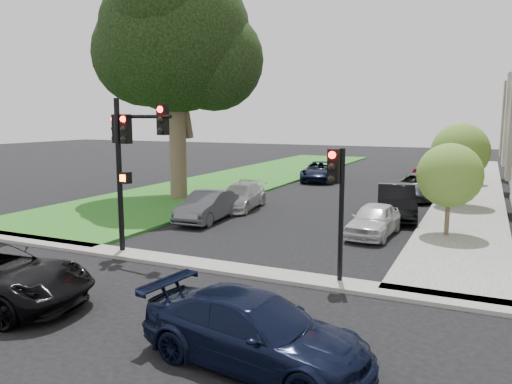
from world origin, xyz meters
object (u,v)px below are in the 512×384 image
at_px(car_cross_far, 255,331).
at_px(car_parked_3, 424,178).
at_px(small_tree_c, 467,150).
at_px(car_parked_1, 396,202).
at_px(small_tree_a, 450,175).
at_px(traffic_signal_main, 129,148).
at_px(car_parked_2, 417,186).
at_px(traffic_signal_secondary, 337,190).
at_px(eucalyptus, 174,37).
at_px(car_parked_8, 320,171).
at_px(small_tree_b, 460,152).
at_px(car_parked_4, 433,166).
at_px(car_parked_0, 374,220).
at_px(car_parked_6, 240,196).
at_px(car_parked_5, 207,206).

distance_m(car_cross_far, car_parked_3, 26.01).
relative_size(small_tree_c, car_parked_1, 0.76).
relative_size(small_tree_a, traffic_signal_main, 0.70).
bearing_deg(car_parked_2, traffic_signal_secondary, -85.56).
relative_size(eucalyptus, car_parked_1, 2.77).
distance_m(traffic_signal_main, car_parked_8, 21.89).
distance_m(eucalyptus, car_parked_1, 14.65).
distance_m(small_tree_c, car_parked_3, 4.17).
bearing_deg(car_parked_1, eucalyptus, 167.28).
bearing_deg(traffic_signal_main, car_cross_far, -36.55).
height_order(eucalyptus, traffic_signal_secondary, eucalyptus).
height_order(small_tree_b, car_parked_2, small_tree_b).
xyz_separation_m(car_parked_3, car_parked_4, (-0.24, 8.39, 0.05)).
bearing_deg(traffic_signal_main, small_tree_b, 56.15).
relative_size(small_tree_a, car_parked_4, 0.69).
height_order(car_parked_0, car_parked_6, car_parked_0).
bearing_deg(eucalyptus, car_parked_6, -13.21).
bearing_deg(traffic_signal_secondary, car_parked_4, 90.30).
bearing_deg(car_parked_4, traffic_signal_secondary, -93.08).
height_order(traffic_signal_secondary, car_parked_0, traffic_signal_secondary).
distance_m(car_parked_5, car_parked_6, 3.37).
xyz_separation_m(eucalyptus, car_parked_4, (11.99, 18.86, -8.19)).
relative_size(traffic_signal_main, car_parked_3, 1.24).
relative_size(car_parked_3, car_parked_4, 0.80).
relative_size(small_tree_a, traffic_signal_secondary, 0.96).
relative_size(small_tree_a, car_parked_8, 0.72).
bearing_deg(car_parked_2, car_parked_1, -86.30).
height_order(eucalyptus, car_cross_far, eucalyptus).
bearing_deg(car_parked_1, traffic_signal_main, -136.94).
xyz_separation_m(car_parked_4, car_parked_8, (-7.19, -7.46, -0.06)).
xyz_separation_m(eucalyptus, car_parked_8, (4.80, 11.40, -8.25)).
height_order(small_tree_a, car_parked_0, small_tree_a).
bearing_deg(car_parked_3, car_parked_6, -135.39).
bearing_deg(small_tree_c, car_parked_3, -128.12).
distance_m(small_tree_b, car_parked_2, 3.74).
bearing_deg(car_parked_3, small_tree_c, 40.33).
xyz_separation_m(car_parked_1, car_parked_4, (-0.16, 19.13, -0.00)).
bearing_deg(small_tree_b, car_parked_8, 142.87).
height_order(small_tree_c, car_parked_3, small_tree_c).
distance_m(eucalyptus, car_cross_far, 21.34).
relative_size(traffic_signal_secondary, car_parked_0, 1.00).
bearing_deg(car_parked_8, small_tree_b, -47.25).
distance_m(eucalyptus, car_parked_3, 18.08).
xyz_separation_m(traffic_signal_secondary, car_parked_3, (0.08, 20.81, -1.94)).
distance_m(small_tree_b, car_parked_6, 11.50).
bearing_deg(car_parked_1, car_parked_2, 77.30).
height_order(car_parked_4, car_parked_6, car_parked_4).
height_order(eucalyptus, traffic_signal_main, eucalyptus).
distance_m(car_parked_0, car_parked_2, 10.13).
xyz_separation_m(car_parked_1, car_parked_6, (-7.66, -0.78, -0.14)).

